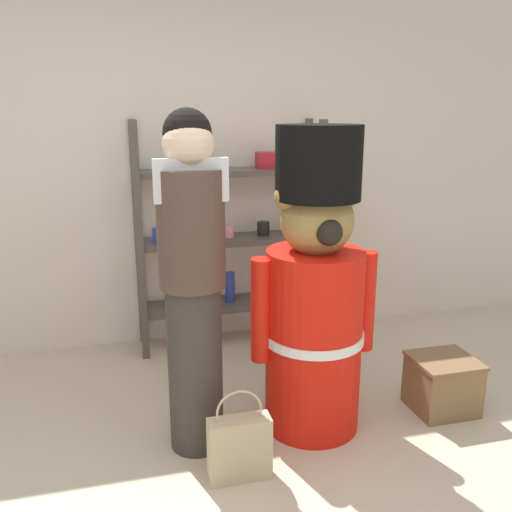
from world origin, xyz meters
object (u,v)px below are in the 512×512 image
(person_shopper, at_px, (192,277))
(display_crate, at_px, (442,384))
(merchandise_shelf, at_px, (230,236))
(teddy_bear_guard, at_px, (315,295))
(shopping_bag, at_px, (240,447))

(person_shopper, distance_m, display_crate, 1.62)
(merchandise_shelf, xyz_separation_m, display_crate, (0.99, -1.28, -0.66))
(teddy_bear_guard, height_order, person_shopper, person_shopper)
(person_shopper, xyz_separation_m, shopping_bag, (0.16, -0.33, -0.75))
(shopping_bag, bearing_deg, merchandise_shelf, 79.74)
(person_shopper, height_order, shopping_bag, person_shopper)
(merchandise_shelf, distance_m, shopping_bag, 1.74)
(shopping_bag, bearing_deg, display_crate, 13.80)
(merchandise_shelf, distance_m, person_shopper, 1.34)
(teddy_bear_guard, xyz_separation_m, display_crate, (0.79, -0.04, -0.60))
(merchandise_shelf, bearing_deg, teddy_bear_guard, -80.69)
(person_shopper, height_order, display_crate, person_shopper)
(merchandise_shelf, height_order, shopping_bag, merchandise_shelf)
(person_shopper, bearing_deg, shopping_bag, -64.57)
(merchandise_shelf, distance_m, teddy_bear_guard, 1.25)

